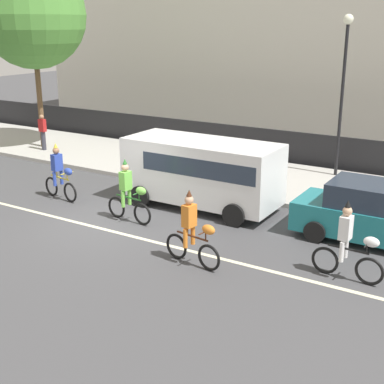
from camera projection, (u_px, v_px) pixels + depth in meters
ground_plane at (110, 223)px, 15.98m from camera, size 80.00×80.00×0.00m
road_centre_line at (99, 228)px, 15.57m from camera, size 36.00×0.14×0.01m
sidewalk_curb at (215, 171)px, 21.24m from camera, size 60.00×5.00×0.15m
fence_line at (248, 142)px, 23.40m from camera, size 40.00×0.08×1.40m
building_backdrop at (284, 57)px, 30.42m from camera, size 28.00×8.00×7.69m
parade_cyclist_cobalt at (60, 175)px, 17.89m from camera, size 1.71×0.53×1.92m
parade_cyclist_lime at (129, 195)px, 15.85m from camera, size 1.72×0.50×1.92m
parade_cyclist_orange at (193, 233)px, 12.98m from camera, size 1.71×0.52×1.92m
parade_cyclist_zebra at (349, 246)px, 12.23m from camera, size 1.72×0.50×1.92m
parked_van_white at (204, 169)px, 16.95m from camera, size 5.00×2.22×2.18m
parked_car_teal at (371, 214)px, 14.42m from camera, size 4.10×1.92×1.64m
street_lamp_post at (344, 73)px, 19.31m from camera, size 0.36×0.36×5.86m
street_tree_near_lamp at (32, 15)px, 23.38m from camera, size 4.67×4.67×8.22m
pedestrian_onlooker at (43, 131)px, 24.22m from camera, size 0.32×0.20×1.62m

